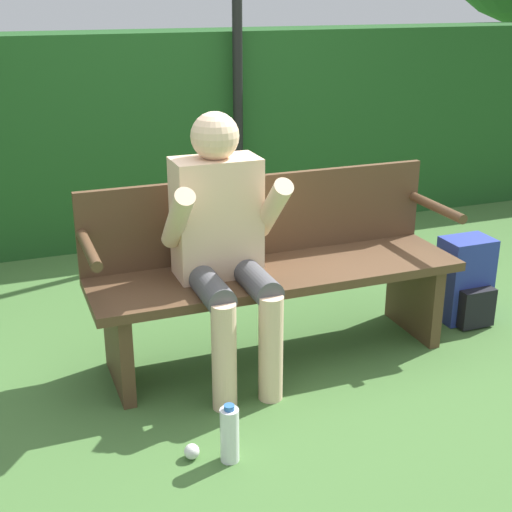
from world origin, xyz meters
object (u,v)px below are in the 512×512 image
(person_seated, at_px, (223,235))
(signpost, at_px, (237,23))
(water_bottle, at_px, (230,434))
(park_bench, at_px, (272,267))
(backpack, at_px, (466,282))

(person_seated, bearing_deg, signpost, 68.35)
(water_bottle, height_order, signpost, signpost)
(park_bench, relative_size, backpack, 3.84)
(park_bench, height_order, backpack, park_bench)
(person_seated, xyz_separation_m, water_bottle, (-0.21, -0.69, -0.58))
(park_bench, bearing_deg, person_seated, -158.91)
(person_seated, bearing_deg, park_bench, 21.09)
(park_bench, relative_size, person_seated, 1.47)
(person_seated, distance_m, water_bottle, 0.92)
(person_seated, xyz_separation_m, signpost, (0.73, 1.83, 0.84))
(park_bench, height_order, signpost, signpost)
(water_bottle, relative_size, signpost, 0.09)
(park_bench, distance_m, backpack, 1.17)
(backpack, relative_size, signpost, 0.17)
(park_bench, height_order, water_bottle, park_bench)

